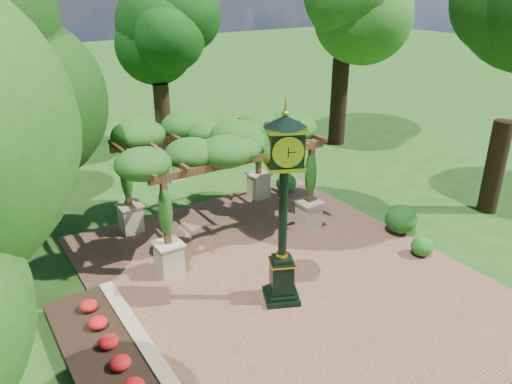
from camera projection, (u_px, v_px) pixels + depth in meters
ground at (305, 295)px, 13.78m from camera, size 120.00×120.00×0.00m
brick_plaza at (284, 278)px, 14.54m from camera, size 10.00×12.00×0.04m
border_wall at (139, 340)px, 11.78m from camera, size 0.35×5.00×0.40m
flower_bed at (101, 355)px, 11.34m from camera, size 1.50×5.00×0.36m
pedestal_clock at (284, 195)px, 12.34m from camera, size 1.36×1.36×5.22m
pergola at (218, 144)px, 16.04m from camera, size 6.09×3.85×3.81m
sundial at (175, 170)px, 21.25m from camera, size 0.64×0.64×1.08m
shrub_front at (422, 246)px, 15.56m from camera, size 0.87×0.87×0.61m
shrub_mid at (401, 219)px, 16.89m from camera, size 1.35×1.35×0.97m
shrub_back at (286, 183)px, 20.10m from camera, size 0.93×0.93×0.76m
tree_north at (156, 27)px, 22.47m from camera, size 3.98×3.98×8.73m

